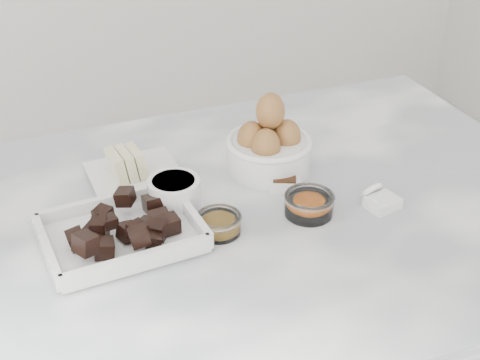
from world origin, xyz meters
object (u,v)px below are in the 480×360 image
at_px(butter_plate, 134,171).
at_px(zest_bowl, 309,204).
at_px(sugar_ramekin, 174,192).
at_px(vanilla_spoon, 284,180).
at_px(chocolate_dish, 121,228).
at_px(honey_bowl, 219,223).
at_px(egg_bowl, 269,146).
at_px(salt_spoon, 380,199).

relative_size(butter_plate, zest_bowl, 1.92).
height_order(sugar_ramekin, vanilla_spoon, sugar_ramekin).
bearing_deg(chocolate_dish, vanilla_spoon, 10.26).
bearing_deg(honey_bowl, sugar_ramekin, 115.00).
relative_size(butter_plate, egg_bowl, 1.04).
distance_m(egg_bowl, honey_bowl, 0.22).
bearing_deg(butter_plate, zest_bowl, -40.44).
bearing_deg(honey_bowl, zest_bowl, -2.30).
distance_m(butter_plate, zest_bowl, 0.32).
height_order(egg_bowl, salt_spoon, egg_bowl).
xyz_separation_m(honey_bowl, zest_bowl, (0.16, -0.01, 0.00)).
xyz_separation_m(chocolate_dish, salt_spoon, (0.43, -0.06, -0.01)).
relative_size(sugar_ramekin, zest_bowl, 1.04).
xyz_separation_m(sugar_ramekin, honey_bowl, (0.04, -0.10, -0.01)).
xyz_separation_m(zest_bowl, salt_spoon, (0.12, -0.02, -0.01)).
height_order(sugar_ramekin, honey_bowl, sugar_ramekin).
bearing_deg(egg_bowl, vanilla_spoon, -88.17).
height_order(chocolate_dish, honey_bowl, chocolate_dish).
bearing_deg(zest_bowl, sugar_ramekin, 153.12).
relative_size(egg_bowl, vanilla_spoon, 1.97).
relative_size(egg_bowl, zest_bowl, 1.86).
bearing_deg(honey_bowl, vanilla_spoon, 29.32).
bearing_deg(egg_bowl, chocolate_dish, -158.29).
bearing_deg(egg_bowl, salt_spoon, -55.41).
relative_size(sugar_ramekin, salt_spoon, 1.22).
relative_size(zest_bowl, vanilla_spoon, 1.06).
bearing_deg(butter_plate, vanilla_spoon, -25.27).
bearing_deg(chocolate_dish, zest_bowl, -7.09).
relative_size(chocolate_dish, zest_bowl, 2.96).
height_order(sugar_ramekin, salt_spoon, sugar_ramekin).
xyz_separation_m(butter_plate, salt_spoon, (0.37, -0.23, -0.01)).
distance_m(zest_bowl, salt_spoon, 0.13).
bearing_deg(salt_spoon, sugar_ramekin, 158.80).
bearing_deg(butter_plate, chocolate_dish, -110.24).
distance_m(zest_bowl, vanilla_spoon, 0.09).
height_order(zest_bowl, vanilla_spoon, vanilla_spoon).
bearing_deg(chocolate_dish, butter_plate, 69.76).
distance_m(butter_plate, vanilla_spoon, 0.27).
bearing_deg(egg_bowl, sugar_ramekin, -163.92).
height_order(chocolate_dish, egg_bowl, egg_bowl).
bearing_deg(chocolate_dish, egg_bowl, 21.71).
distance_m(egg_bowl, zest_bowl, 0.16).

